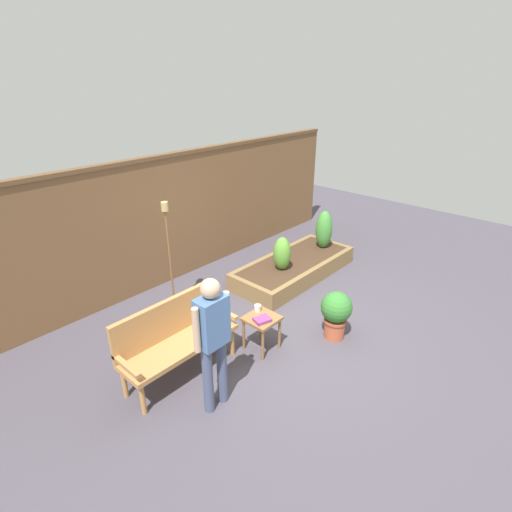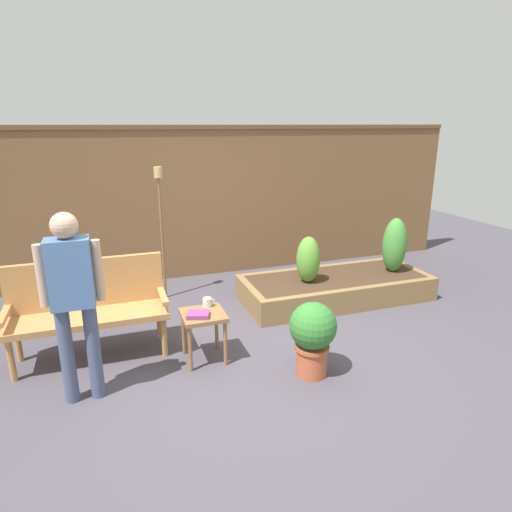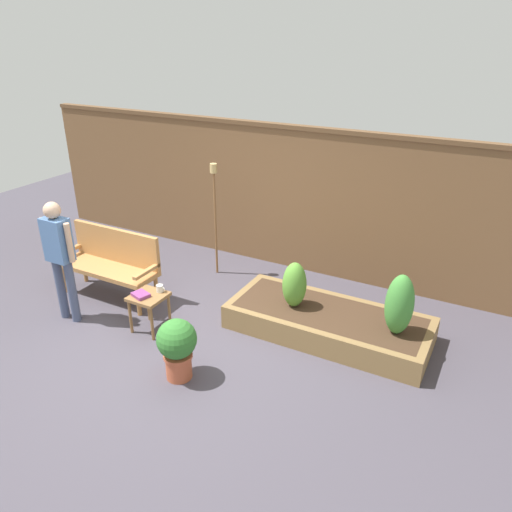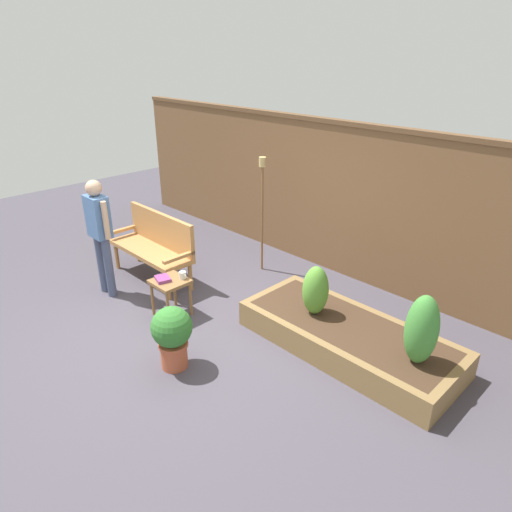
{
  "view_description": "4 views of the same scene",
  "coord_description": "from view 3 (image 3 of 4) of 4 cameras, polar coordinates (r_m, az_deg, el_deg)",
  "views": [
    {
      "loc": [
        -3.58,
        -2.65,
        3.31
      ],
      "look_at": [
        0.27,
        0.85,
        0.88
      ],
      "focal_mm": 27.7,
      "sensor_mm": 36.0,
      "label": 1
    },
    {
      "loc": [
        -1.18,
        -3.57,
        2.17
      ],
      "look_at": [
        0.4,
        0.95,
        0.72
      ],
      "focal_mm": 30.73,
      "sensor_mm": 36.0,
      "label": 2
    },
    {
      "loc": [
        3.16,
        -3.77,
        3.36
      ],
      "look_at": [
        0.63,
        0.91,
        0.91
      ],
      "focal_mm": 34.53,
      "sensor_mm": 36.0,
      "label": 3
    },
    {
      "loc": [
        3.81,
        -2.59,
        3.04
      ],
      "look_at": [
        0.25,
        0.94,
        0.76
      ],
      "focal_mm": 32.35,
      "sensor_mm": 36.0,
      "label": 4
    }
  ],
  "objects": [
    {
      "name": "person_by_bench",
      "position": [
        6.36,
        -21.8,
        0.46
      ],
      "size": [
        0.47,
        0.2,
        1.56
      ],
      "color": "#475170",
      "rests_on": "ground_plane"
    },
    {
      "name": "potted_boxwood",
      "position": [
        5.22,
        -9.13,
        -10.16
      ],
      "size": [
        0.42,
        0.42,
        0.69
      ],
      "color": "#B75638",
      "rests_on": "ground_plane"
    },
    {
      "name": "garden_bench",
      "position": [
        6.93,
        -16.38,
        -0.29
      ],
      "size": [
        1.44,
        0.48,
        0.94
      ],
      "color": "#B77F47",
      "rests_on": "ground_plane"
    },
    {
      "name": "cup_on_table",
      "position": [
        6.05,
        -11.06,
        -3.71
      ],
      "size": [
        0.12,
        0.08,
        0.09
      ],
      "color": "silver",
      "rests_on": "side_table"
    },
    {
      "name": "raised_planter_bed",
      "position": [
        6.04,
        8.31,
        -7.66
      ],
      "size": [
        2.4,
        1.0,
        0.3
      ],
      "color": "olive",
      "rests_on": "ground_plane"
    },
    {
      "name": "shrub_far_corner",
      "position": [
        5.56,
        16.27,
        -5.44
      ],
      "size": [
        0.31,
        0.31,
        0.72
      ],
      "color": "brown",
      "rests_on": "raised_planter_bed"
    },
    {
      "name": "shrub_near_bench",
      "position": [
        5.91,
        4.47,
        -3.34
      ],
      "size": [
        0.29,
        0.29,
        0.57
      ],
      "color": "brown",
      "rests_on": "raised_planter_bed"
    },
    {
      "name": "fence_back",
      "position": [
        7.47,
        1.89,
        7.06
      ],
      "size": [
        8.4,
        0.14,
        2.16
      ],
      "color": "brown",
      "rests_on": "ground_plane"
    },
    {
      "name": "tiki_torch",
      "position": [
        7.07,
        -4.81,
        6.48
      ],
      "size": [
        0.1,
        0.1,
        1.68
      ],
      "color": "brown",
      "rests_on": "ground_plane"
    },
    {
      "name": "book_on_table",
      "position": [
        6.01,
        -13.21,
        -4.39
      ],
      "size": [
        0.24,
        0.21,
        0.04
      ],
      "primitive_type": "cube",
      "rotation": [
        0.0,
        0.0,
        -0.31
      ],
      "color": "#7F3875",
      "rests_on": "side_table"
    },
    {
      "name": "ground_plane",
      "position": [
        5.96,
        -9.73,
        -9.98
      ],
      "size": [
        14.0,
        14.0,
        0.0
      ],
      "primitive_type": "plane",
      "color": "#47424C"
    },
    {
      "name": "side_table",
      "position": [
        6.06,
        -12.32,
        -5.13
      ],
      "size": [
        0.4,
        0.4,
        0.48
      ],
      "color": "olive",
      "rests_on": "ground_plane"
    }
  ]
}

